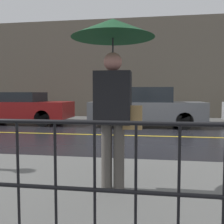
% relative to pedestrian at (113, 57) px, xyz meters
% --- Properties ---
extents(ground_plane, '(80.00, 80.00, 0.00)m').
position_rel_pedestrian_xyz_m(ground_plane, '(0.53, 5.14, -1.82)').
color(ground_plane, black).
extents(sidewalk_near, '(28.00, 3.10, 0.13)m').
position_rel_pedestrian_xyz_m(sidewalk_near, '(0.53, 0.05, -1.75)').
color(sidewalk_near, '#60605E').
rests_on(sidewalk_near, ground_plane).
extents(sidewalk_far, '(28.00, 1.84, 0.13)m').
position_rel_pedestrian_xyz_m(sidewalk_far, '(0.53, 9.60, -1.75)').
color(sidewalk_far, '#60605E').
rests_on(sidewalk_far, ground_plane).
extents(lane_marking, '(25.20, 0.12, 0.01)m').
position_rel_pedestrian_xyz_m(lane_marking, '(0.53, 5.14, -1.81)').
color(lane_marking, gold).
rests_on(lane_marking, ground_plane).
extents(building_storefront, '(28.00, 0.30, 5.28)m').
position_rel_pedestrian_xyz_m(building_storefront, '(0.53, 10.67, 0.82)').
color(building_storefront, '#706656').
rests_on(building_storefront, ground_plane).
extents(railing_foreground, '(12.00, 0.04, 1.02)m').
position_rel_pedestrian_xyz_m(railing_foreground, '(0.53, -1.24, -1.05)').
color(railing_foreground, black).
rests_on(railing_foreground, sidewalk_near).
extents(pedestrian, '(1.04, 1.04, 2.16)m').
position_rel_pedestrian_xyz_m(pedestrian, '(0.00, 0.00, 0.00)').
color(pedestrian, '#4C4742').
rests_on(pedestrian, sidewalk_near).
extents(car_red, '(4.63, 1.72, 1.42)m').
position_rel_pedestrian_xyz_m(car_red, '(-5.45, 7.67, -1.07)').
color(car_red, maroon).
rests_on(car_red, ground_plane).
extents(car_grey, '(4.65, 1.84, 1.61)m').
position_rel_pedestrian_xyz_m(car_grey, '(0.20, 7.67, -1.00)').
color(car_grey, slate).
rests_on(car_grey, ground_plane).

